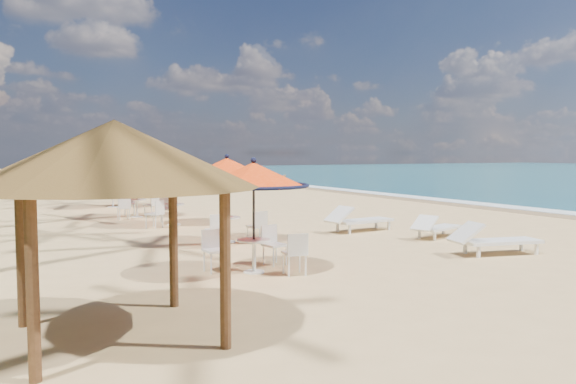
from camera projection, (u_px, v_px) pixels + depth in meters
name	position (u px, v px, depth m)	size (l,w,h in m)	color
ground	(458.00, 248.00, 13.36)	(160.00, 160.00, 0.00)	tan
foam_strip	(446.00, 201.00, 26.54)	(1.20, 140.00, 0.04)	white
wetsand_band	(432.00, 202.00, 26.12)	(1.40, 140.00, 0.02)	olive
station_0	(255.00, 189.00, 10.56)	(2.09, 2.09, 2.18)	black
station_1	(228.00, 175.00, 14.05)	(2.15, 2.15, 2.24)	black
station_2	(172.00, 169.00, 17.54)	(2.21, 2.21, 2.30)	black
station_3	(136.00, 172.00, 19.72)	(2.10, 2.16, 2.19)	black
station_4	(113.00, 163.00, 23.35)	(2.33, 2.33, 2.43)	black
lounger_near	(492.00, 239.00, 12.48)	(2.17, 1.13, 0.74)	white
lounger_mid	(436.00, 227.00, 14.97)	(1.87, 1.06, 0.64)	white
lounger_far	(358.00, 219.00, 16.17)	(2.18, 0.86, 0.76)	white
palapa	(115.00, 155.00, 6.76)	(3.50, 3.50, 2.67)	brown
person	(285.00, 181.00, 35.93)	(0.34, 0.22, 0.93)	#8A6746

